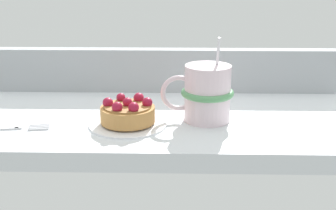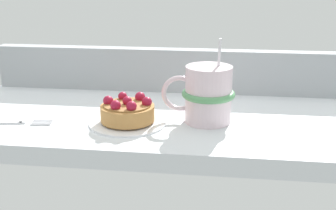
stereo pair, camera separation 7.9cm
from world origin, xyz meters
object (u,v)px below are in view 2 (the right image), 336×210
raspberry_tart (128,111)px  dessert_fork (5,122)px  coffee_mug (207,94)px  dessert_plate (128,122)px

raspberry_tart → dessert_fork: raspberry_tart is taller
dessert_fork → raspberry_tart: bearing=7.4°
raspberry_tart → dessert_fork: (-21.94, -2.84, -2.15)cm
coffee_mug → dessert_plate: bearing=-167.7°
dessert_plate → raspberry_tart: raspberry_tart is taller
raspberry_tart → dessert_fork: bearing=-172.6°
dessert_plate → raspberry_tart: (0.01, 0.01, 2.12)cm
raspberry_tart → coffee_mug: bearing=12.3°
dessert_plate → dessert_fork: (-21.92, -2.83, -0.02)cm
coffee_mug → dessert_fork: bearing=-170.7°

